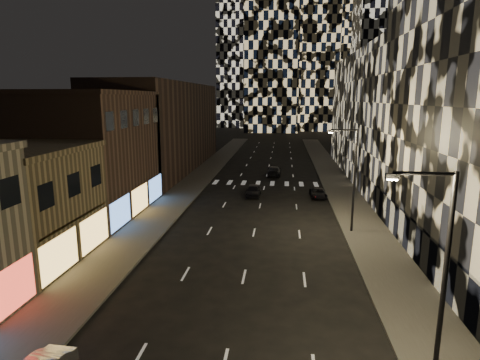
% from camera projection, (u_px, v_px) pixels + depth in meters
% --- Properties ---
extents(sidewalk_left, '(4.00, 120.00, 0.15)m').
position_uv_depth(sidewalk_left, '(195.00, 181.00, 57.02)').
color(sidewalk_left, '#47443F').
rests_on(sidewalk_left, ground).
extents(sidewalk_right, '(4.00, 120.00, 0.15)m').
position_uv_depth(sidewalk_right, '(338.00, 184.00, 54.90)').
color(sidewalk_right, '#47443F').
rests_on(sidewalk_right, ground).
extents(curb_left, '(0.20, 120.00, 0.15)m').
position_uv_depth(curb_left, '(209.00, 181.00, 56.80)').
color(curb_left, '#4C4C47').
rests_on(curb_left, ground).
extents(curb_right, '(0.20, 120.00, 0.15)m').
position_uv_depth(curb_right, '(323.00, 184.00, 55.12)').
color(curb_right, '#4C4C47').
rests_on(curb_right, ground).
extents(retail_tan, '(10.00, 10.00, 8.00)m').
position_uv_depth(retail_tan, '(10.00, 207.00, 28.74)').
color(retail_tan, olive).
rests_on(retail_tan, ground).
extents(retail_brown, '(10.00, 15.00, 12.00)m').
position_uv_depth(retail_brown, '(90.00, 155.00, 40.51)').
color(retail_brown, '#493429').
rests_on(retail_brown, ground).
extents(retail_filler_left, '(10.00, 40.00, 14.00)m').
position_uv_depth(retail_filler_left, '(166.00, 127.00, 66.11)').
color(retail_filler_left, '#493429').
rests_on(retail_filler_left, ground).
extents(midrise_base, '(0.60, 25.00, 3.00)m').
position_uv_depth(midrise_base, '(416.00, 239.00, 29.54)').
color(midrise_base, '#383838').
rests_on(midrise_base, ground).
extents(midrise_filler_right, '(16.00, 40.00, 18.00)m').
position_uv_depth(midrise_filler_right, '(404.00, 117.00, 58.86)').
color(midrise_filler_right, '#232326').
rests_on(midrise_filler_right, ground).
extents(streetlight_near, '(2.55, 0.25, 9.00)m').
position_uv_depth(streetlight_near, '(439.00, 270.00, 15.06)').
color(streetlight_near, black).
rests_on(streetlight_near, sidewalk_right).
extents(streetlight_far, '(2.55, 0.25, 9.00)m').
position_uv_depth(streetlight_far, '(352.00, 173.00, 34.54)').
color(streetlight_far, black).
rests_on(streetlight_far, sidewalk_right).
extents(car_dark_midlane, '(1.75, 4.23, 1.43)m').
position_uv_depth(car_dark_midlane, '(253.00, 191.00, 48.40)').
color(car_dark_midlane, black).
rests_on(car_dark_midlane, ground).
extents(car_dark_oncoming, '(2.07, 4.93, 1.42)m').
position_uv_depth(car_dark_oncoming, '(274.00, 171.00, 61.41)').
color(car_dark_oncoming, black).
rests_on(car_dark_oncoming, ground).
extents(car_dark_rightlane, '(1.97, 3.97, 1.08)m').
position_uv_depth(car_dark_rightlane, '(318.00, 193.00, 47.78)').
color(car_dark_rightlane, black).
rests_on(car_dark_rightlane, ground).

